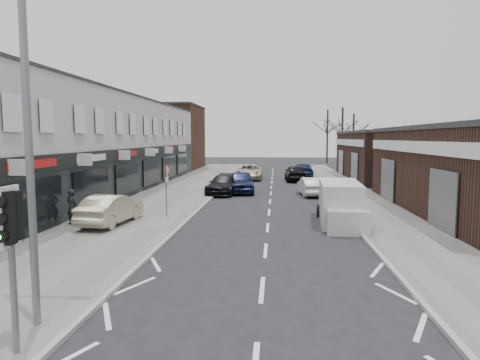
% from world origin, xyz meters
% --- Properties ---
extents(ground, '(160.00, 160.00, 0.00)m').
position_xyz_m(ground, '(0.00, 0.00, 0.00)').
color(ground, black).
rests_on(ground, ground).
extents(pavement_left, '(5.50, 64.00, 0.12)m').
position_xyz_m(pavement_left, '(-6.75, 22.00, 0.06)').
color(pavement_left, slate).
rests_on(pavement_left, ground).
extents(pavement_right, '(3.50, 64.00, 0.12)m').
position_xyz_m(pavement_right, '(5.75, 22.00, 0.06)').
color(pavement_right, slate).
rests_on(pavement_right, ground).
extents(shop_terrace_left, '(8.00, 41.00, 7.10)m').
position_xyz_m(shop_terrace_left, '(-13.50, 19.50, 3.55)').
color(shop_terrace_left, beige).
rests_on(shop_terrace_left, ground).
extents(brick_block_far, '(8.00, 10.00, 8.00)m').
position_xyz_m(brick_block_far, '(-13.50, 45.00, 4.00)').
color(brick_block_far, '#472A1E').
rests_on(brick_block_far, ground).
extents(right_unit_far, '(10.00, 16.00, 4.50)m').
position_xyz_m(right_unit_far, '(12.50, 34.00, 2.25)').
color(right_unit_far, '#382019').
rests_on(right_unit_far, ground).
extents(tree_far_a, '(3.60, 3.60, 8.00)m').
position_xyz_m(tree_far_a, '(9.00, 48.00, 0.00)').
color(tree_far_a, '#382D26').
rests_on(tree_far_a, ground).
extents(tree_far_b, '(3.60, 3.60, 7.50)m').
position_xyz_m(tree_far_b, '(11.50, 54.00, 0.00)').
color(tree_far_b, '#382D26').
rests_on(tree_far_b, ground).
extents(tree_far_c, '(3.60, 3.60, 8.50)m').
position_xyz_m(tree_far_c, '(8.50, 60.00, 0.00)').
color(tree_far_c, '#382D26').
rests_on(tree_far_c, ground).
extents(traffic_light, '(0.28, 0.60, 3.10)m').
position_xyz_m(traffic_light, '(-4.40, -2.02, 2.41)').
color(traffic_light, slate).
rests_on(traffic_light, pavement_left).
extents(street_lamp, '(2.23, 0.22, 8.00)m').
position_xyz_m(street_lamp, '(-4.53, -0.80, 4.62)').
color(street_lamp, slate).
rests_on(street_lamp, pavement_left).
extents(warning_sign, '(0.12, 0.80, 2.70)m').
position_xyz_m(warning_sign, '(-5.16, 12.00, 2.20)').
color(warning_sign, slate).
rests_on(warning_sign, pavement_left).
extents(white_van, '(2.07, 5.20, 1.99)m').
position_xyz_m(white_van, '(3.40, 11.15, 0.94)').
color(white_van, silver).
rests_on(white_van, ground).
extents(sedan_on_pavement, '(1.85, 4.26, 1.36)m').
position_xyz_m(sedan_on_pavement, '(-7.19, 9.67, 0.80)').
color(sedan_on_pavement, '#A7A086').
rests_on(sedan_on_pavement, pavement_left).
extents(pedestrian, '(0.69, 0.55, 1.64)m').
position_xyz_m(pedestrian, '(-8.90, 9.38, 0.94)').
color(pedestrian, black).
rests_on(pedestrian, pavement_left).
extents(parked_car_left_a, '(2.24, 4.83, 1.60)m').
position_xyz_m(parked_car_left_a, '(-2.20, 22.32, 0.80)').
color(parked_car_left_a, '#13173B').
rests_on(parked_car_left_a, ground).
extents(parked_car_left_b, '(2.39, 4.93, 1.38)m').
position_xyz_m(parked_car_left_b, '(-3.40, 21.36, 0.69)').
color(parked_car_left_b, black).
rests_on(parked_car_left_b, ground).
extents(parked_car_left_c, '(2.48, 5.32, 1.47)m').
position_xyz_m(parked_car_left_c, '(-2.20, 32.30, 0.74)').
color(parked_car_left_c, beige).
rests_on(parked_car_left_c, ground).
extents(parked_car_right_a, '(1.76, 4.02, 1.29)m').
position_xyz_m(parked_car_right_a, '(2.81, 21.09, 0.64)').
color(parked_car_right_a, silver).
rests_on(parked_car_right_a, ground).
extents(parked_car_right_b, '(1.99, 4.63, 1.56)m').
position_xyz_m(parked_car_right_b, '(2.20, 31.16, 0.78)').
color(parked_car_right_b, black).
rests_on(parked_car_right_b, ground).
extents(parked_car_right_c, '(2.00, 4.86, 1.41)m').
position_xyz_m(parked_car_right_c, '(3.17, 35.71, 0.70)').
color(parked_car_right_c, '#152243').
rests_on(parked_car_right_c, ground).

